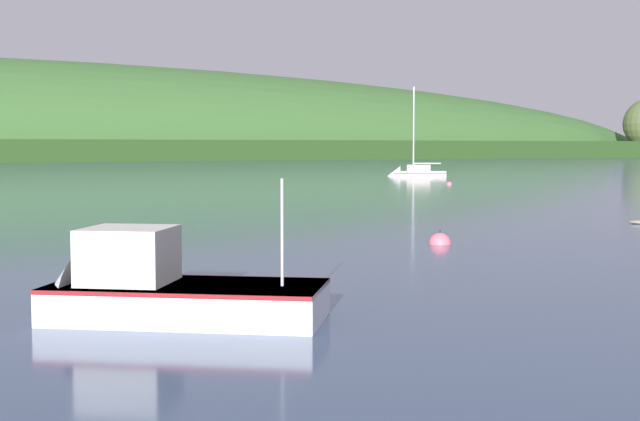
{
  "coord_description": "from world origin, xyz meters",
  "views": [
    {
      "loc": [
        -23.3,
        -3.85,
        3.34
      ],
      "look_at": [
        -5.76,
        26.96,
        0.83
      ],
      "focal_mm": 51.18,
      "sensor_mm": 36.0,
      "label": 1
    }
  ],
  "objects_px": {
    "sailboat_midwater_white": "(413,174)",
    "fishing_boat_moored": "(156,301)",
    "mooring_buoy_foreground": "(440,244)",
    "mooring_buoy_midchannel": "(449,185)"
  },
  "relations": [
    {
      "from": "sailboat_midwater_white",
      "to": "fishing_boat_moored",
      "type": "bearing_deg",
      "value": 86.16
    },
    {
      "from": "sailboat_midwater_white",
      "to": "mooring_buoy_midchannel",
      "type": "distance_m",
      "value": 21.42
    },
    {
      "from": "sailboat_midwater_white",
      "to": "fishing_boat_moored",
      "type": "xyz_separation_m",
      "value": [
        -52.59,
        -65.35,
        0.14
      ]
    },
    {
      "from": "fishing_boat_moored",
      "to": "mooring_buoy_midchannel",
      "type": "xyz_separation_m",
      "value": [
        42.88,
        46.26,
        -0.35
      ]
    },
    {
      "from": "fishing_boat_moored",
      "to": "mooring_buoy_foreground",
      "type": "bearing_deg",
      "value": -109.98
    },
    {
      "from": "sailboat_midwater_white",
      "to": "fishing_boat_moored",
      "type": "distance_m",
      "value": 83.88
    },
    {
      "from": "fishing_boat_moored",
      "to": "mooring_buoy_foreground",
      "type": "xyz_separation_m",
      "value": [
        13.01,
        8.17,
        -0.35
      ]
    },
    {
      "from": "fishing_boat_moored",
      "to": "mooring_buoy_midchannel",
      "type": "height_order",
      "value": "fishing_boat_moored"
    },
    {
      "from": "sailboat_midwater_white",
      "to": "fishing_boat_moored",
      "type": "relative_size",
      "value": 1.88
    },
    {
      "from": "fishing_boat_moored",
      "to": "mooring_buoy_midchannel",
      "type": "relative_size",
      "value": 9.69
    }
  ]
}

